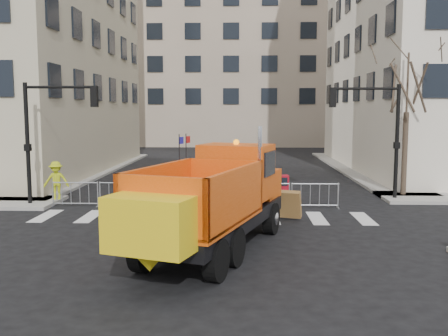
{
  "coord_description": "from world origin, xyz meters",
  "views": [
    {
      "loc": [
        1.39,
        -13.82,
        4.21
      ],
      "look_at": [
        0.76,
        2.5,
        2.32
      ],
      "focal_mm": 40.0,
      "sensor_mm": 36.0,
      "label": 1
    }
  ],
  "objects_px": {
    "cop_b": "(261,192)",
    "newspaper_box": "(283,187)",
    "plow_truck": "(213,198)",
    "cop_a": "(261,190)",
    "cop_c": "(238,189)",
    "worker": "(56,180)"
  },
  "relations": [
    {
      "from": "cop_b",
      "to": "newspaper_box",
      "type": "xyz_separation_m",
      "value": [
        1.1,
        2.19,
        -0.12
      ]
    },
    {
      "from": "plow_truck",
      "to": "cop_a",
      "type": "distance_m",
      "value": 6.22
    },
    {
      "from": "plow_truck",
      "to": "cop_b",
      "type": "bearing_deg",
      "value": 3.53
    },
    {
      "from": "cop_b",
      "to": "newspaper_box",
      "type": "relative_size",
      "value": 1.49
    },
    {
      "from": "cop_b",
      "to": "cop_c",
      "type": "bearing_deg",
      "value": 39.99
    },
    {
      "from": "cop_a",
      "to": "cop_c",
      "type": "xyz_separation_m",
      "value": [
        -0.95,
        -0.03,
        0.05
      ]
    },
    {
      "from": "plow_truck",
      "to": "cop_c",
      "type": "height_order",
      "value": "plow_truck"
    },
    {
      "from": "cop_b",
      "to": "cop_a",
      "type": "bearing_deg",
      "value": 114.2
    },
    {
      "from": "cop_c",
      "to": "newspaper_box",
      "type": "xyz_separation_m",
      "value": [
        2.05,
        2.45,
        -0.28
      ]
    },
    {
      "from": "worker",
      "to": "cop_a",
      "type": "bearing_deg",
      "value": -20.59
    },
    {
      "from": "plow_truck",
      "to": "cop_a",
      "type": "xyz_separation_m",
      "value": [
        1.65,
        5.95,
        -0.73
      ]
    },
    {
      "from": "cop_b",
      "to": "cop_c",
      "type": "distance_m",
      "value": 1.0
    },
    {
      "from": "cop_a",
      "to": "newspaper_box",
      "type": "relative_size",
      "value": 1.69
    },
    {
      "from": "cop_b",
      "to": "plow_truck",
      "type": "bearing_deg",
      "value": 99.54
    },
    {
      "from": "worker",
      "to": "newspaper_box",
      "type": "relative_size",
      "value": 1.59
    },
    {
      "from": "cop_b",
      "to": "newspaper_box",
      "type": "height_order",
      "value": "cop_b"
    },
    {
      "from": "worker",
      "to": "newspaper_box",
      "type": "xyz_separation_m",
      "value": [
        10.41,
        0.53,
        -0.32
      ]
    },
    {
      "from": "cop_a",
      "to": "worker",
      "type": "height_order",
      "value": "worker"
    },
    {
      "from": "plow_truck",
      "to": "worker",
      "type": "distance_m",
      "value": 10.98
    },
    {
      "from": "cop_a",
      "to": "worker",
      "type": "distance_m",
      "value": 9.5
    },
    {
      "from": "cop_c",
      "to": "cop_a",
      "type": "bearing_deg",
      "value": 122.67
    },
    {
      "from": "cop_c",
      "to": "worker",
      "type": "xyz_separation_m",
      "value": [
        -8.36,
        1.92,
        0.04
      ]
    }
  ]
}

